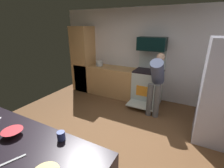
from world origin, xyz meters
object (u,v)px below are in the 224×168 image
oven_range (148,86)px  microwave (152,44)px  mixing_bowl_small (13,133)px  stock_pot (99,63)px  mug_tea (61,136)px  person_cook (156,80)px

oven_range → microwave: (-0.00, 0.10, 1.15)m
microwave → mixing_bowl_small: 3.62m
oven_range → microwave: bearing=90.0°
oven_range → stock_pot: (-1.61, 0.02, 0.48)m
stock_pot → mug_tea: bearing=-65.0°
person_cook → mug_tea: 2.67m
mixing_bowl_small → mug_tea: size_ratio=2.28×
person_cook → mixing_bowl_small: person_cook is taller
oven_range → mug_tea: (-0.13, -3.18, 0.45)m
mixing_bowl_small → stock_pot: 3.53m
mixing_bowl_small → stock_pot: (-0.93, 3.40, 0.05)m
mug_tea → stock_pot: bearing=115.0°
mixing_bowl_small → mug_tea: (0.56, 0.21, 0.02)m
microwave → stock_pot: microwave is taller
oven_range → mug_tea: size_ratio=14.49×
mug_tea → mixing_bowl_small: bearing=-159.8°
person_cook → mixing_bowl_small: (-1.02, -2.83, 0.05)m
mixing_bowl_small → person_cook: bearing=70.1°
oven_range → person_cook: 0.75m
microwave → mug_tea: bearing=-92.2°
oven_range → person_cook: size_ratio=0.99×
oven_range → stock_pot: 1.68m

